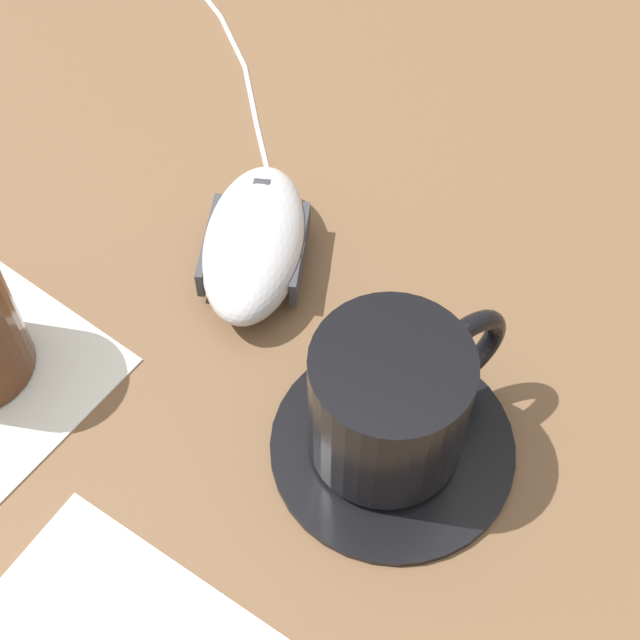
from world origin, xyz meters
The scene contains 5 objects.
ground_plane centered at (0.00, 0.00, 0.00)m, with size 3.00×3.00×0.00m, color brown.
saucer centered at (-0.11, -0.01, 0.00)m, with size 0.12×0.12×0.01m, color black.
coffee_cup centered at (-0.10, -0.01, 0.05)m, with size 0.08×0.10×0.07m.
computer_mouse centered at (0.01, -0.09, 0.02)m, with size 0.08×0.12×0.04m.
mouse_cable centered at (0.11, -0.25, 0.00)m, with size 0.19×0.18×0.00m.
Camera 1 is at (-0.16, 0.21, 0.44)m, focal length 55.00 mm.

